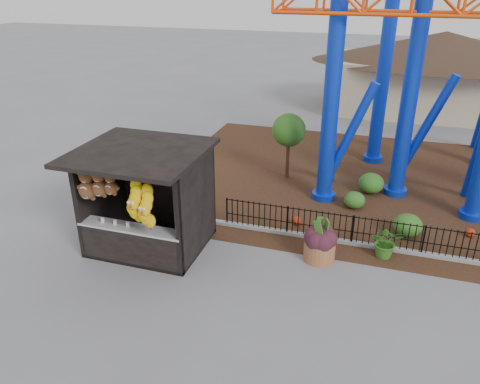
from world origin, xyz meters
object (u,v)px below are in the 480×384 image
(roller_coaster, at_px, (458,9))
(prize_booth, at_px, (142,203))
(potted_plant, at_px, (386,242))
(terracotta_planter, at_px, (319,251))

(roller_coaster, bearing_deg, prize_booth, -138.01)
(roller_coaster, height_order, potted_plant, roller_coaster)
(terracotta_planter, bearing_deg, prize_booth, -168.72)
(roller_coaster, xyz_separation_m, potted_plant, (-1.33, -5.61, -5.95))
(roller_coaster, bearing_deg, terracotta_planter, -116.34)
(prize_booth, bearing_deg, terracotta_planter, 11.28)
(prize_booth, height_order, terracotta_planter, prize_booth)
(prize_booth, height_order, potted_plant, prize_booth)
(roller_coaster, distance_m, potted_plant, 8.28)
(roller_coaster, relative_size, terracotta_planter, 12.23)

